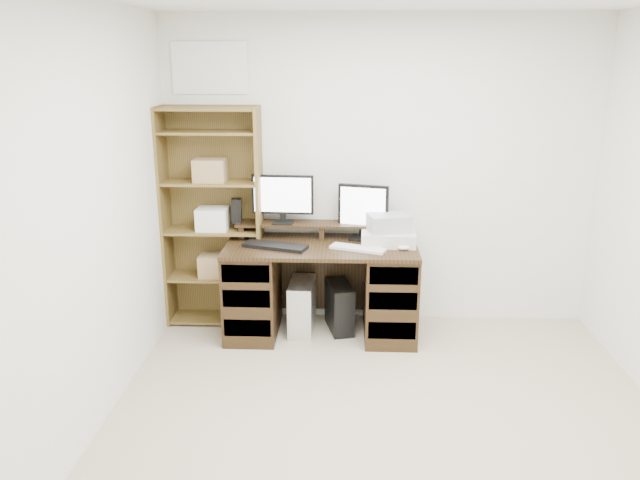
# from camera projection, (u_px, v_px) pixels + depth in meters

# --- Properties ---
(room) EXTENTS (3.54, 4.04, 2.54)m
(room) POSITION_uv_depth(u_px,v_px,m) (398.00, 245.00, 3.16)
(room) COLOR #BBAC8F
(room) RESTS_ON ground
(desk) EXTENTS (1.50, 0.70, 0.75)m
(desk) POSITION_uv_depth(u_px,v_px,m) (321.00, 287.00, 4.99)
(desk) COLOR black
(desk) RESTS_ON ground
(riser_shelf) EXTENTS (1.40, 0.22, 0.12)m
(riser_shelf) POSITION_uv_depth(u_px,v_px,m) (322.00, 226.00, 5.06)
(riser_shelf) COLOR black
(riser_shelf) RESTS_ON desk
(monitor_wide) EXTENTS (0.50, 0.13, 0.39)m
(monitor_wide) POSITION_uv_depth(u_px,v_px,m) (283.00, 196.00, 5.00)
(monitor_wide) COLOR black
(monitor_wide) RESTS_ON riser_shelf
(monitor_small) EXTENTS (0.40, 0.19, 0.44)m
(monitor_small) POSITION_uv_depth(u_px,v_px,m) (363.00, 210.00, 4.98)
(monitor_small) COLOR black
(monitor_small) RESTS_ON desk
(speaker) EXTENTS (0.08, 0.08, 0.20)m
(speaker) POSITION_uv_depth(u_px,v_px,m) (237.00, 211.00, 5.05)
(speaker) COLOR black
(speaker) RESTS_ON riser_shelf
(keyboard_black) EXTENTS (0.52, 0.30, 0.03)m
(keyboard_black) POSITION_uv_depth(u_px,v_px,m) (275.00, 246.00, 4.81)
(keyboard_black) COLOR black
(keyboard_black) RESTS_ON desk
(keyboard_white) EXTENTS (0.45, 0.27, 0.02)m
(keyboard_white) POSITION_uv_depth(u_px,v_px,m) (358.00, 248.00, 4.76)
(keyboard_white) COLOR silver
(keyboard_white) RESTS_ON desk
(mouse) EXTENTS (0.10, 0.08, 0.04)m
(mouse) POSITION_uv_depth(u_px,v_px,m) (404.00, 248.00, 4.75)
(mouse) COLOR silver
(mouse) RESTS_ON desk
(printer) EXTENTS (0.43, 0.33, 0.10)m
(printer) POSITION_uv_depth(u_px,v_px,m) (388.00, 237.00, 4.89)
(printer) COLOR beige
(printer) RESTS_ON desk
(basket) EXTENTS (0.35, 0.29, 0.13)m
(basket) POSITION_uv_depth(u_px,v_px,m) (389.00, 223.00, 4.86)
(basket) COLOR #9DA1A8
(basket) RESTS_ON printer
(tower_silver) EXTENTS (0.21, 0.43, 0.43)m
(tower_silver) POSITION_uv_depth(u_px,v_px,m) (302.00, 306.00, 5.08)
(tower_silver) COLOR silver
(tower_silver) RESTS_ON ground
(tower_black) EXTENTS (0.25, 0.42, 0.39)m
(tower_black) POSITION_uv_depth(u_px,v_px,m) (339.00, 307.00, 5.11)
(tower_black) COLOR black
(tower_black) RESTS_ON ground
(bookshelf) EXTENTS (0.80, 0.30, 1.80)m
(bookshelf) POSITION_uv_depth(u_px,v_px,m) (213.00, 216.00, 5.08)
(bookshelf) COLOR brown
(bookshelf) RESTS_ON ground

